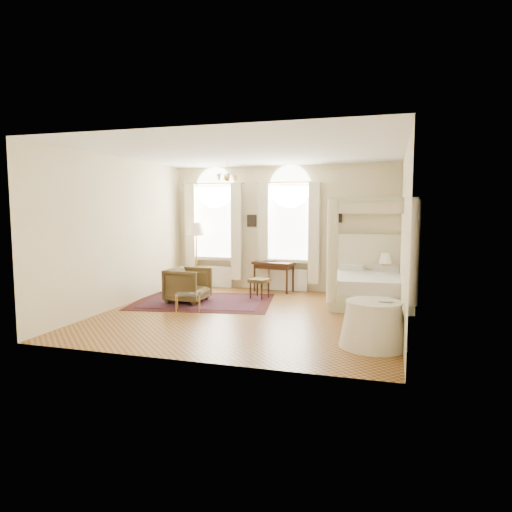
{
  "coord_description": "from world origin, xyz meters",
  "views": [
    {
      "loc": [
        2.78,
        -8.81,
        2.19
      ],
      "look_at": [
        0.03,
        0.4,
        1.18
      ],
      "focal_mm": 32.0,
      "sensor_mm": 36.0,
      "label": 1
    }
  ],
  "objects_px": {
    "writing_desk": "(274,266)",
    "armchair": "(188,285)",
    "nightstand": "(387,284)",
    "side_table": "(373,324)",
    "coffee_table": "(188,295)",
    "stool": "(260,282)",
    "floor_lamp": "(196,233)",
    "canopy_bed": "(370,280)"
  },
  "relations": [
    {
      "from": "side_table",
      "to": "coffee_table",
      "type": "bearing_deg",
      "value": 159.45
    },
    {
      "from": "writing_desk",
      "to": "stool",
      "type": "height_order",
      "value": "writing_desk"
    },
    {
      "from": "armchair",
      "to": "side_table",
      "type": "distance_m",
      "value": 4.87
    },
    {
      "from": "writing_desk",
      "to": "coffee_table",
      "type": "xyz_separation_m",
      "value": [
        -1.18,
        -2.76,
        -0.33
      ]
    },
    {
      "from": "coffee_table",
      "to": "canopy_bed",
      "type": "bearing_deg",
      "value": 27.02
    },
    {
      "from": "canopy_bed",
      "to": "floor_lamp",
      "type": "bearing_deg",
      "value": 171.8
    },
    {
      "from": "stool",
      "to": "nightstand",
      "type": "bearing_deg",
      "value": 18.93
    },
    {
      "from": "canopy_bed",
      "to": "armchair",
      "type": "height_order",
      "value": "canopy_bed"
    },
    {
      "from": "canopy_bed",
      "to": "stool",
      "type": "distance_m",
      "value": 2.59
    },
    {
      "from": "writing_desk",
      "to": "coffee_table",
      "type": "height_order",
      "value": "writing_desk"
    },
    {
      "from": "side_table",
      "to": "writing_desk",
      "type": "bearing_deg",
      "value": 122.68
    },
    {
      "from": "writing_desk",
      "to": "armchair",
      "type": "relative_size",
      "value": 1.27
    },
    {
      "from": "canopy_bed",
      "to": "writing_desk",
      "type": "relative_size",
      "value": 2.13
    },
    {
      "from": "armchair",
      "to": "stool",
      "type": "bearing_deg",
      "value": -56.55
    },
    {
      "from": "stool",
      "to": "floor_lamp",
      "type": "bearing_deg",
      "value": 158.46
    },
    {
      "from": "writing_desk",
      "to": "nightstand",
      "type": "bearing_deg",
      "value": -0.14
    },
    {
      "from": "canopy_bed",
      "to": "stool",
      "type": "xyz_separation_m",
      "value": [
        -2.59,
        -0.13,
        -0.14
      ]
    },
    {
      "from": "armchair",
      "to": "side_table",
      "type": "relative_size",
      "value": 0.83
    },
    {
      "from": "floor_lamp",
      "to": "canopy_bed",
      "type": "bearing_deg",
      "value": -8.2
    },
    {
      "from": "writing_desk",
      "to": "canopy_bed",
      "type": "bearing_deg",
      "value": -19.73
    },
    {
      "from": "stool",
      "to": "floor_lamp",
      "type": "distance_m",
      "value": 2.43
    },
    {
      "from": "canopy_bed",
      "to": "coffee_table",
      "type": "distance_m",
      "value": 4.12
    },
    {
      "from": "nightstand",
      "to": "floor_lamp",
      "type": "relative_size",
      "value": 0.36
    },
    {
      "from": "nightstand",
      "to": "coffee_table",
      "type": "height_order",
      "value": "nightstand"
    },
    {
      "from": "stool",
      "to": "writing_desk",
      "type": "bearing_deg",
      "value": 84.65
    },
    {
      "from": "nightstand",
      "to": "armchair",
      "type": "relative_size",
      "value": 0.74
    },
    {
      "from": "stool",
      "to": "side_table",
      "type": "bearing_deg",
      "value": -48.77
    },
    {
      "from": "writing_desk",
      "to": "armchair",
      "type": "distance_m",
      "value": 2.49
    },
    {
      "from": "armchair",
      "to": "floor_lamp",
      "type": "bearing_deg",
      "value": 19.68
    },
    {
      "from": "nightstand",
      "to": "side_table",
      "type": "relative_size",
      "value": 0.61
    },
    {
      "from": "canopy_bed",
      "to": "armchair",
      "type": "xyz_separation_m",
      "value": [
        -4.07,
        -1.01,
        -0.14
      ]
    },
    {
      "from": "nightstand",
      "to": "armchair",
      "type": "distance_m",
      "value": 4.83
    },
    {
      "from": "canopy_bed",
      "to": "floor_lamp",
      "type": "relative_size",
      "value": 1.34
    },
    {
      "from": "side_table",
      "to": "armchair",
      "type": "bearing_deg",
      "value": 151.65
    },
    {
      "from": "nightstand",
      "to": "coffee_table",
      "type": "xyz_separation_m",
      "value": [
        -4.04,
        -2.76,
        0.01
      ]
    },
    {
      "from": "nightstand",
      "to": "side_table",
      "type": "height_order",
      "value": "side_table"
    },
    {
      "from": "writing_desk",
      "to": "coffee_table",
      "type": "distance_m",
      "value": 3.02
    },
    {
      "from": "coffee_table",
      "to": "stool",
      "type": "bearing_deg",
      "value": 58.18
    },
    {
      "from": "canopy_bed",
      "to": "nightstand",
      "type": "relative_size",
      "value": 3.68
    },
    {
      "from": "nightstand",
      "to": "armchair",
      "type": "xyz_separation_m",
      "value": [
        -4.44,
        -1.9,
        0.08
      ]
    },
    {
      "from": "nightstand",
      "to": "writing_desk",
      "type": "relative_size",
      "value": 0.58
    },
    {
      "from": "writing_desk",
      "to": "stool",
      "type": "relative_size",
      "value": 2.18
    }
  ]
}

